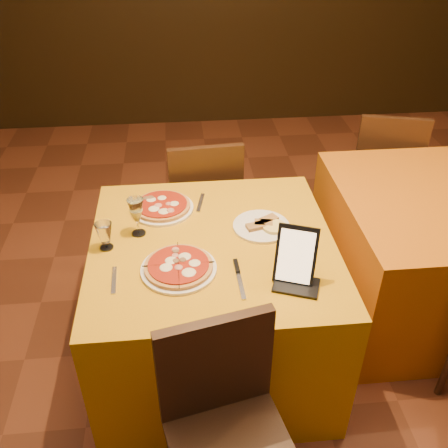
{
  "coord_description": "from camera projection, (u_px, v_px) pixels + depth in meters",
  "views": [
    {
      "loc": [
        -0.24,
        -1.42,
        2.1
      ],
      "look_at": [
        -0.07,
        0.36,
        0.86
      ],
      "focal_mm": 40.0,
      "sensor_mm": 36.0,
      "label": 1
    }
  ],
  "objects": [
    {
      "name": "chair_side_far",
      "position": [
        382.0,
        169.0,
        3.42
      ],
      "size": [
        0.56,
        0.56,
        0.91
      ],
      "primitive_type": null,
      "rotation": [
        0.0,
        0.0,
        2.87
      ],
      "color": "black",
      "rests_on": "floor"
    },
    {
      "name": "tablet",
      "position": [
        296.0,
        255.0,
        1.98
      ],
      "size": [
        0.19,
        0.15,
        0.23
      ],
      "primitive_type": "cube",
      "rotation": [
        -0.35,
        0.0,
        -0.36
      ],
      "color": "black",
      "rests_on": "main_table"
    },
    {
      "name": "fork_near",
      "position": [
        114.0,
        280.0,
        2.03
      ],
      "size": [
        0.03,
        0.17,
        0.01
      ],
      "primitive_type": "cube",
      "rotation": [
        0.0,
        0.0,
        1.62
      ],
      "color": "#B7B8BE",
      "rests_on": "main_table"
    },
    {
      "name": "side_table",
      "position": [
        432.0,
        252.0,
        2.79
      ],
      "size": [
        1.1,
        1.1,
        0.75
      ],
      "primitive_type": "cube",
      "color": "#BB5F0C",
      "rests_on": "floor"
    },
    {
      "name": "chair_main_far",
      "position": [
        203.0,
        200.0,
        3.09
      ],
      "size": [
        0.5,
        0.5,
        0.91
      ],
      "primitive_type": null,
      "rotation": [
        0.0,
        0.0,
        3.23
      ],
      "color": "black",
      "rests_on": "floor"
    },
    {
      "name": "knife",
      "position": [
        240.0,
        280.0,
        2.03
      ],
      "size": [
        0.03,
        0.23,
        0.01
      ],
      "primitive_type": "cube",
      "rotation": [
        0.0,
        0.0,
        1.6
      ],
      "color": "silver",
      "rests_on": "main_table"
    },
    {
      "name": "pizza_far",
      "position": [
        162.0,
        207.0,
        2.46
      ],
      "size": [
        0.31,
        0.31,
        0.03
      ],
      "rotation": [
        0.0,
        0.0,
        -0.24
      ],
      "color": "white",
      "rests_on": "main_table"
    },
    {
      "name": "fork_far",
      "position": [
        201.0,
        203.0,
        2.51
      ],
      "size": [
        0.05,
        0.17,
        0.01
      ],
      "primitive_type": "cube",
      "rotation": [
        0.0,
        0.0,
        1.36
      ],
      "color": "silver",
      "rests_on": "main_table"
    },
    {
      "name": "water_glass",
      "position": [
        105.0,
        236.0,
        2.17
      ],
      "size": [
        0.08,
        0.08,
        0.13
      ],
      "primitive_type": null,
      "rotation": [
        0.0,
        0.0,
        -0.05
      ],
      "color": "white",
      "rests_on": "main_table"
    },
    {
      "name": "floor",
      "position": [
        246.0,
        414.0,
        2.38
      ],
      "size": [
        6.0,
        7.0,
        0.01
      ],
      "primitive_type": "cube",
      "color": "#5E2D19",
      "rests_on": "ground"
    },
    {
      "name": "pizza_near",
      "position": [
        179.0,
        267.0,
        2.08
      ],
      "size": [
        0.32,
        0.32,
        0.03
      ],
      "rotation": [
        0.0,
        0.0,
        0.03
      ],
      "color": "white",
      "rests_on": "main_table"
    },
    {
      "name": "main_table",
      "position": [
        214.0,
        303.0,
        2.46
      ],
      "size": [
        1.1,
        1.1,
        0.75
      ],
      "primitive_type": "cube",
      "color": "orange",
      "rests_on": "floor"
    },
    {
      "name": "wine_glass",
      "position": [
        137.0,
        217.0,
        2.25
      ],
      "size": [
        0.09,
        0.09,
        0.19
      ],
      "primitive_type": null,
      "rotation": [
        0.0,
        0.0,
        -0.11
      ],
      "color": "#C1C06D",
      "rests_on": "main_table"
    },
    {
      "name": "cutlet_dish",
      "position": [
        261.0,
        225.0,
        2.33
      ],
      "size": [
        0.27,
        0.27,
        0.03
      ],
      "rotation": [
        0.0,
        0.0,
        0.03
      ],
      "color": "white",
      "rests_on": "main_table"
    }
  ]
}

